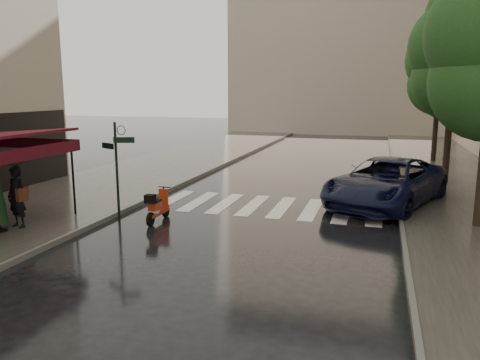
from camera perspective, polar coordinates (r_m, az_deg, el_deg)
The scene contains 13 objects.
ground at distance 12.53m, azimuth -16.87°, elevation -8.48°, with size 120.00×120.00×0.00m, color black.
sidewalk_near at distance 24.82m, azimuth -10.36°, elevation 1.34°, with size 6.00×60.00×0.12m, color #38332D.
sidewalk_far at distance 22.44m, azimuth 25.53°, elevation -0.52°, with size 5.50×60.00×0.12m, color #38332D.
curb_near at distance 23.60m, azimuth -3.74°, elevation 1.06°, with size 0.12×60.00×0.16m, color #595651.
curb_far at distance 22.16m, azimuth 18.37°, elevation -0.10°, with size 0.12×60.00×0.16m, color #595651.
crosswalk at distance 16.72m, azimuth 3.36°, elevation -3.20°, with size 7.85×3.20×0.01m.
signpost at distance 15.19m, azimuth -14.80°, elevation 2.07°, with size 1.17×0.29×3.10m.
backdrop_building at distance 48.31m, azimuth 12.78°, elevation 17.55°, with size 22.00×6.00×20.00m, color #B8A68D.
tree_mid at distance 22.04m, azimuth 24.73°, elevation 13.85°, with size 3.80×3.80×8.34m.
tree_far at distance 28.99m, azimuth 23.22°, elevation 12.70°, with size 3.80×3.80×8.16m.
pedestrian_with_umbrella at distance 14.88m, azimuth -25.80°, elevation 1.05°, with size 1.26×1.28×2.53m.
scooter at distance 14.84m, azimuth -10.04°, elevation -3.28°, with size 0.41×1.55×1.02m.
parked_car at distance 17.42m, azimuth 17.42°, elevation -0.28°, with size 2.81×6.10×1.70m, color black.
Camera 1 is at (6.69, -9.80, 4.01)m, focal length 35.00 mm.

